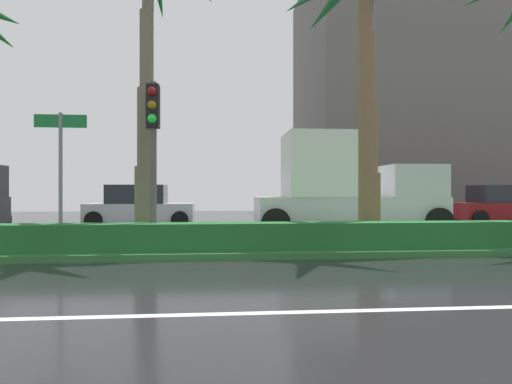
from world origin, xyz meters
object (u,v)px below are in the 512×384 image
(street_name_sign, at_px, (61,162))
(car_in_traffic_second, at_px, (503,206))
(traffic_signal_median_right, at_px, (153,134))
(palm_tree_centre_right, at_px, (366,12))
(box_truck_following, at_px, (346,189))
(car_in_traffic_leading, at_px, (140,207))

(street_name_sign, distance_m, car_in_traffic_second, 17.91)
(traffic_signal_median_right, xyz_separation_m, street_name_sign, (-1.94, -0.15, -0.65))
(palm_tree_centre_right, distance_m, traffic_signal_median_right, 6.22)
(traffic_signal_median_right, distance_m, car_in_traffic_second, 16.21)
(traffic_signal_median_right, bearing_deg, street_name_sign, -175.44)
(street_name_sign, xyz_separation_m, car_in_traffic_second, (15.80, 8.34, -1.25))
(traffic_signal_median_right, height_order, box_truck_following, traffic_signal_median_right)
(street_name_sign, height_order, box_truck_following, box_truck_following)
(car_in_traffic_leading, distance_m, box_truck_following, 8.40)
(street_name_sign, xyz_separation_m, car_in_traffic_leading, (0.22, 8.61, -1.25))
(traffic_signal_median_right, distance_m, car_in_traffic_leading, 8.84)
(box_truck_following, distance_m, car_in_traffic_second, 8.57)
(street_name_sign, xyz_separation_m, box_truck_following, (7.85, 5.19, -0.53))
(traffic_signal_median_right, height_order, street_name_sign, traffic_signal_median_right)
(street_name_sign, height_order, car_in_traffic_leading, street_name_sign)
(traffic_signal_median_right, bearing_deg, box_truck_following, 40.43)
(palm_tree_centre_right, height_order, box_truck_following, palm_tree_centre_right)
(palm_tree_centre_right, bearing_deg, box_truck_following, 80.39)
(car_in_traffic_leading, bearing_deg, traffic_signal_median_right, -78.47)
(palm_tree_centre_right, height_order, car_in_traffic_second, palm_tree_centre_right)
(car_in_traffic_leading, height_order, car_in_traffic_second, same)
(palm_tree_centre_right, relative_size, traffic_signal_median_right, 2.03)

